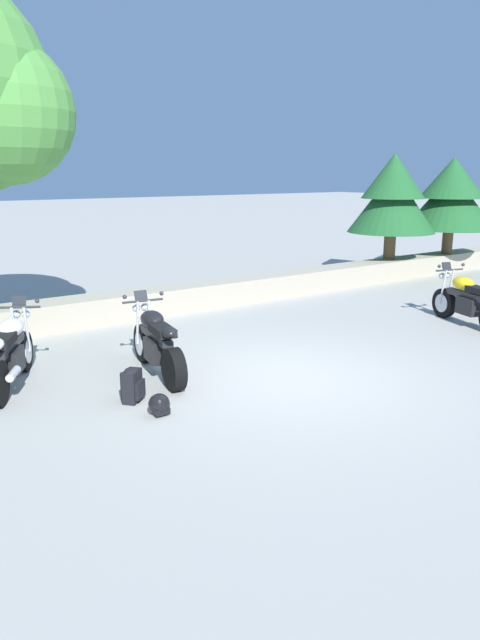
# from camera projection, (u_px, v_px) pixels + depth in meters

# --- Properties ---
(ground_plane) EXTENTS (120.00, 120.00, 0.00)m
(ground_plane) POSITION_uv_depth(u_px,v_px,m) (287.00, 378.00, 8.74)
(ground_plane) COLOR #A3A099
(stone_wall) EXTENTS (36.00, 0.80, 0.55)m
(stone_wall) POSITION_uv_depth(u_px,v_px,m) (146.00, 303.00, 12.49)
(stone_wall) COLOR #A89E89
(stone_wall) RESTS_ON ground
(motorcycle_white_near_left) EXTENTS (1.17, 1.89, 1.18)m
(motorcycle_white_near_left) POSITION_uv_depth(u_px,v_px,m) (10.00, 354.00, 8.28)
(motorcycle_white_near_left) COLOR black
(motorcycle_white_near_left) RESTS_ON ground
(motorcycle_black_centre) EXTENTS (0.67, 2.06, 1.18)m
(motorcycle_black_centre) POSITION_uv_depth(u_px,v_px,m) (157.00, 344.00, 8.77)
(motorcycle_black_centre) COLOR black
(motorcycle_black_centre) RESTS_ON ground
(motorcycle_yellow_far_right) EXTENTS (0.85, 2.03, 1.18)m
(motorcycle_yellow_far_right) POSITION_uv_depth(u_px,v_px,m) (468.00, 302.00, 11.63)
(motorcycle_yellow_far_right) COLOR black
(motorcycle_yellow_far_right) RESTS_ON ground
(rider_backpack) EXTENTS (0.35, 0.35, 0.47)m
(rider_backpack) POSITION_uv_depth(u_px,v_px,m) (133.00, 384.00, 7.77)
(rider_backpack) COLOR black
(rider_backpack) RESTS_ON ground
(rider_helmet) EXTENTS (0.28, 0.28, 0.28)m
(rider_helmet) POSITION_uv_depth(u_px,v_px,m) (160.00, 405.00, 7.37)
(rider_helmet) COLOR black
(rider_helmet) RESTS_ON ground
(pine_tree_mid_right) EXTENTS (2.48, 2.48, 2.98)m
(pine_tree_mid_right) POSITION_uv_depth(u_px,v_px,m) (393.00, 195.00, 16.41)
(pine_tree_mid_right) COLOR brown
(pine_tree_mid_right) RESTS_ON stone_wall
(pine_tree_far_right) EXTENTS (2.69, 2.69, 2.89)m
(pine_tree_far_right) POSITION_uv_depth(u_px,v_px,m) (452.00, 195.00, 17.51)
(pine_tree_far_right) COLOR brown
(pine_tree_far_right) RESTS_ON stone_wall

